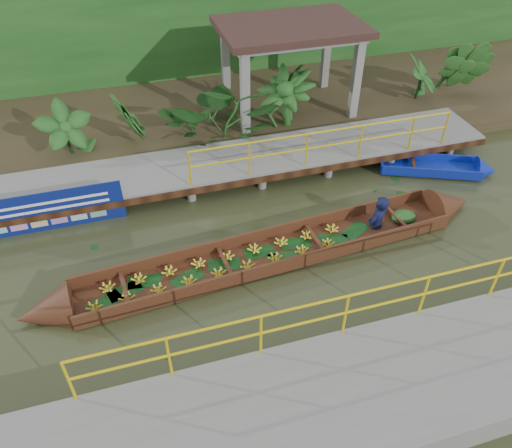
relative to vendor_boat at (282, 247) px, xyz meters
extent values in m
plane|color=#32351A|center=(-0.63, 0.08, -0.24)|extent=(80.00, 80.00, 0.00)
cube|color=#332519|center=(-0.63, 7.58, -0.01)|extent=(30.00, 8.00, 0.45)
cube|color=slate|center=(-0.63, 3.58, 0.26)|extent=(16.00, 2.00, 0.15)
cube|color=black|center=(-0.63, 2.58, 0.18)|extent=(16.00, 0.12, 0.18)
cylinder|color=yellow|center=(2.12, 2.63, 1.34)|extent=(7.50, 0.05, 0.05)
cylinder|color=yellow|center=(2.12, 2.63, 0.89)|extent=(7.50, 0.05, 0.05)
cylinder|color=yellow|center=(2.12, 2.63, 0.84)|extent=(0.05, 0.05, 1.00)
cylinder|color=slate|center=(-4.63, 2.78, -0.02)|extent=(0.24, 0.24, 0.55)
cylinder|color=slate|center=(-4.63, 4.38, -0.02)|extent=(0.24, 0.24, 0.55)
cylinder|color=slate|center=(-2.63, 2.78, -0.02)|extent=(0.24, 0.24, 0.55)
cylinder|color=slate|center=(-2.63, 4.38, -0.02)|extent=(0.24, 0.24, 0.55)
cylinder|color=slate|center=(-0.63, 2.78, -0.02)|extent=(0.24, 0.24, 0.55)
cylinder|color=slate|center=(-0.63, 4.38, -0.02)|extent=(0.24, 0.24, 0.55)
cylinder|color=slate|center=(1.37, 2.78, -0.02)|extent=(0.24, 0.24, 0.55)
cylinder|color=slate|center=(1.37, 4.38, -0.02)|extent=(0.24, 0.24, 0.55)
cylinder|color=slate|center=(3.37, 2.78, -0.02)|extent=(0.24, 0.24, 0.55)
cylinder|color=slate|center=(3.37, 4.38, -0.02)|extent=(0.24, 0.24, 0.55)
cylinder|color=slate|center=(5.37, 2.78, -0.02)|extent=(0.24, 0.24, 0.55)
cylinder|color=slate|center=(5.37, 4.38, -0.02)|extent=(0.24, 0.24, 0.55)
cylinder|color=slate|center=(-0.63, 2.78, -0.02)|extent=(0.24, 0.24, 0.55)
cube|color=slate|center=(0.37, -4.12, 0.06)|extent=(18.00, 2.40, 0.70)
cylinder|color=yellow|center=(0.37, -2.97, 1.41)|extent=(10.00, 0.05, 0.05)
cylinder|color=yellow|center=(0.37, -2.97, 0.96)|extent=(10.00, 0.05, 0.05)
cylinder|color=yellow|center=(0.37, -2.97, 0.91)|extent=(0.05, 0.05, 1.00)
cube|color=slate|center=(0.57, 5.18, 1.36)|extent=(0.25, 0.25, 2.80)
cube|color=slate|center=(4.17, 5.18, 1.36)|extent=(0.25, 0.25, 2.80)
cube|color=slate|center=(0.57, 7.58, 1.36)|extent=(0.25, 0.25, 2.80)
cube|color=slate|center=(4.17, 7.58, 1.36)|extent=(0.25, 0.25, 2.80)
cube|color=slate|center=(2.37, 6.38, 2.66)|extent=(4.00, 2.60, 0.12)
cube|color=#341F1A|center=(2.37, 6.38, 2.86)|extent=(4.40, 3.00, 0.20)
cube|color=#174516|center=(-0.63, 10.08, 1.76)|extent=(30.00, 0.80, 4.00)
cube|color=#3B1E10|center=(-0.26, -0.02, -0.17)|extent=(9.18, 1.86, 0.07)
cube|color=#3B1E10|center=(-0.31, 0.55, -0.01)|extent=(9.09, 0.79, 0.39)
cube|color=#3B1E10|center=(-0.22, -0.59, -0.01)|extent=(9.09, 0.79, 0.39)
cone|color=#3B1E10|center=(-5.31, -0.42, -0.08)|extent=(1.22, 1.18, 1.09)
cone|color=#3B1E10|center=(4.79, 0.38, -0.08)|extent=(1.22, 1.18, 1.09)
ellipsoid|color=#174516|center=(3.37, 0.27, -0.05)|extent=(0.68, 0.55, 0.30)
imported|color=black|center=(2.58, 0.20, 0.76)|extent=(0.78, 0.68, 1.79)
cube|color=#0D2198|center=(5.29, 2.16, -0.14)|extent=(2.91, 1.89, 0.09)
cube|color=#0D2198|center=(5.46, 2.55, -0.03)|extent=(2.59, 1.17, 0.28)
cube|color=#0D2198|center=(5.12, 1.78, -0.03)|extent=(2.59, 1.17, 0.28)
cube|color=#0D2198|center=(4.00, 2.72, -0.03)|extent=(0.39, 0.79, 0.28)
cone|color=#0D2198|center=(6.75, 1.53, -0.09)|extent=(0.83, 0.94, 0.79)
cube|color=black|center=(4.86, 2.35, 0.01)|extent=(0.42, 0.81, 0.05)
cube|color=navy|center=(-5.21, 2.56, 0.31)|extent=(3.63, 0.03, 1.14)
cube|color=white|center=(-5.21, 2.54, 0.58)|extent=(2.95, 0.01, 0.07)
cube|color=white|center=(-5.21, 2.54, 0.38)|extent=(2.95, 0.01, 0.07)
imported|color=#174516|center=(-4.63, 5.38, 1.22)|extent=(1.60, 1.60, 2.00)
imported|color=#174516|center=(-2.63, 5.38, 1.22)|extent=(1.60, 1.60, 2.00)
imported|color=#174516|center=(-0.13, 5.38, 1.22)|extent=(1.60, 1.60, 2.00)
imported|color=#174516|center=(1.87, 5.38, 1.22)|extent=(1.60, 1.60, 2.00)
imported|color=#174516|center=(6.87, 5.38, 1.22)|extent=(1.60, 1.60, 2.00)
imported|color=#174516|center=(8.37, 5.38, 1.22)|extent=(1.60, 1.60, 2.00)
camera|label=1|loc=(-3.06, -8.13, 7.92)|focal=35.00mm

